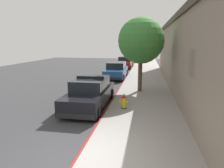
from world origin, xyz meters
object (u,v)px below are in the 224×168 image
Objects in this scene: police_cruiser at (90,93)px; parked_car_dark_far at (125,62)px; fire_hydrant at (124,102)px; parked_car_silver_ahead at (116,70)px; street_tree at (141,41)px.

police_cruiser is 1.00× the size of parked_car_dark_far.
parked_car_silver_ahead is at bearing 100.78° from fire_hydrant.
street_tree is (2.55, -14.21, 2.83)m from parked_car_dark_far.
street_tree is (0.65, 3.99, 3.08)m from fire_hydrant.
police_cruiser is at bearing -125.85° from street_tree.
parked_car_silver_ahead is 6.37× the size of fire_hydrant.
parked_car_dark_far is 14.72m from street_tree.
street_tree is (2.53, -5.87, 2.83)m from parked_car_silver_ahead.
fire_hydrant is (1.90, -0.47, -0.25)m from police_cruiser.
fire_hydrant is (1.88, -9.86, -0.24)m from parked_car_silver_ahead.
parked_car_silver_ahead is 6.99m from street_tree.
police_cruiser is 0.97× the size of street_tree.
police_cruiser reaches higher than parked_car_silver_ahead.
police_cruiser is 9.39m from parked_car_silver_ahead.
police_cruiser is 17.74m from parked_car_dark_far.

